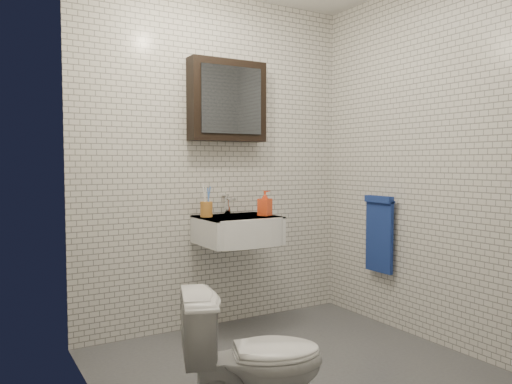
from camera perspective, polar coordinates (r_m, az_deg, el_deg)
ground at (r=3.18m, az=4.07°, el=-19.48°), size 2.20×2.00×0.01m
room_shell at (r=2.94m, az=4.19°, el=7.79°), size 2.22×2.02×2.51m
washbasin at (r=3.62m, az=-1.84°, el=-4.32°), size 0.55×0.50×0.20m
faucet at (r=3.77m, az=-3.27°, el=-1.54°), size 0.06×0.20×0.15m
mirror_cabinet at (r=3.78m, az=-3.29°, el=10.35°), size 0.60×0.15×0.60m
towel_rail at (r=3.90m, az=13.91°, el=-4.32°), size 0.09×0.30×0.58m
toothbrush_cup at (r=3.60m, az=-5.69°, el=-1.89°), size 0.09×0.09×0.24m
soap_bottle at (r=3.67m, az=1.02°, el=-1.28°), size 0.12×0.12×0.19m
toilet at (r=2.42m, az=-0.32°, el=-18.66°), size 0.73×0.56×0.66m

